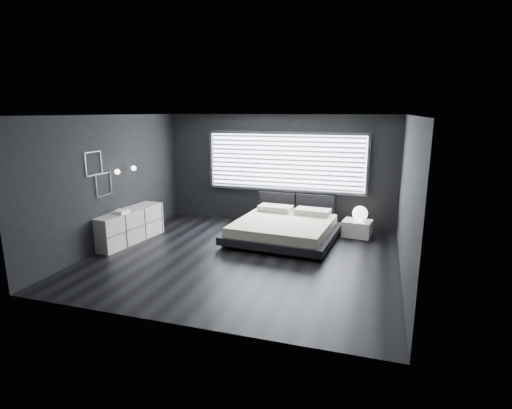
% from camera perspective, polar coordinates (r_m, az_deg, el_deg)
% --- Properties ---
extents(room, '(6.04, 6.00, 2.80)m').
position_cam_1_polar(room, '(7.75, -1.88, 2.24)').
color(room, black).
rests_on(room, ground).
extents(window, '(4.14, 0.09, 1.52)m').
position_cam_1_polar(window, '(10.22, 4.20, 6.06)').
color(window, white).
rests_on(window, ground).
extents(headboard, '(1.96, 0.16, 0.52)m').
position_cam_1_polar(headboard, '(10.28, 5.73, 0.18)').
color(headboard, black).
rests_on(headboard, ground).
extents(sconce_near, '(0.18, 0.11, 0.11)m').
position_cam_1_polar(sconce_near, '(9.11, -19.22, 4.43)').
color(sconce_near, silver).
rests_on(sconce_near, ground).
extents(sconce_far, '(0.18, 0.11, 0.11)m').
position_cam_1_polar(sconce_far, '(9.59, -17.10, 4.99)').
color(sconce_far, silver).
rests_on(sconce_far, ground).
extents(wall_art_upper, '(0.01, 0.48, 0.48)m').
position_cam_1_polar(wall_art_upper, '(8.67, -22.18, 5.45)').
color(wall_art_upper, '#47474C').
rests_on(wall_art_upper, ground).
extents(wall_art_lower, '(0.01, 0.48, 0.48)m').
position_cam_1_polar(wall_art_lower, '(8.93, -20.91, 2.70)').
color(wall_art_lower, '#47474C').
rests_on(wall_art_lower, ground).
extents(bed, '(2.46, 2.36, 0.59)m').
position_cam_1_polar(bed, '(9.11, 4.00, -3.40)').
color(bed, black).
rests_on(bed, ground).
extents(nightstand, '(0.71, 0.61, 0.37)m').
position_cam_1_polar(nightstand, '(9.69, 14.24, -3.31)').
color(nightstand, silver).
rests_on(nightstand, ground).
extents(orb_lamp, '(0.35, 0.35, 0.35)m').
position_cam_1_polar(orb_lamp, '(9.61, 14.64, -1.25)').
color(orb_lamp, white).
rests_on(orb_lamp, nightstand).
extents(dresser, '(0.74, 1.88, 0.73)m').
position_cam_1_polar(dresser, '(9.40, -17.70, -2.92)').
color(dresser, silver).
rests_on(dresser, ground).
extents(book_stack, '(0.28, 0.36, 0.07)m').
position_cam_1_polar(book_stack, '(9.06, -18.78, -0.98)').
color(book_stack, silver).
rests_on(book_stack, dresser).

